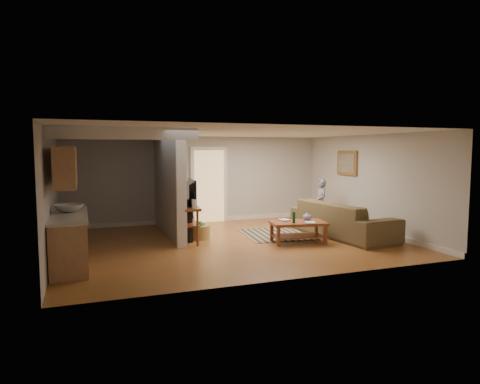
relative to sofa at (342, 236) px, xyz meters
name	(u,v)px	position (x,y,z in m)	size (l,w,h in m)	color
ground	(233,242)	(-2.76, 0.26, 0.00)	(7.50, 7.50, 0.00)	brown
room_shell	(182,179)	(-3.82, 0.68, 1.46)	(7.54, 6.02, 2.52)	beige
area_rug	(292,234)	(-1.00, 0.69, 0.01)	(2.44, 1.78, 0.01)	black
sofa	(342,236)	(0.00, 0.00, 0.00)	(2.90, 1.13, 0.85)	#4D4926
coffee_table	(299,226)	(-1.34, -0.27, 0.38)	(1.33, 0.91, 0.73)	maroon
tv_console	(187,209)	(-3.69, 0.74, 0.76)	(0.63, 1.37, 1.14)	maroon
speaker_left	(190,221)	(-3.68, 0.58, 0.49)	(0.10, 0.10, 0.99)	black
speaker_right	(176,217)	(-3.76, 1.67, 0.44)	(0.09, 0.09, 0.88)	black
toy_basket	(200,231)	(-3.36, 0.90, 0.18)	(0.49, 0.49, 0.44)	#A08245
child	(320,226)	(0.24, 1.42, 0.00)	(0.48, 0.31, 1.31)	gray
toddler	(188,227)	(-3.25, 2.55, 0.00)	(0.49, 0.38, 1.01)	#1D233C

